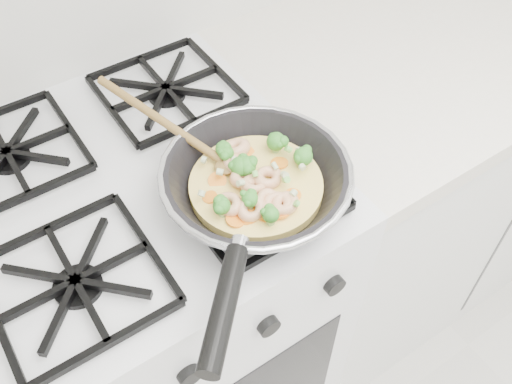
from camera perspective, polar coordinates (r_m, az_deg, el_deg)
stove at (r=1.31m, az=-9.38°, el=-11.53°), size 0.60×0.60×0.92m
counter_right at (r=1.63m, az=16.24°, el=2.52°), size 1.00×0.60×0.90m
skillet at (r=0.85m, az=-0.14°, el=0.96°), size 0.38×0.53×0.09m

